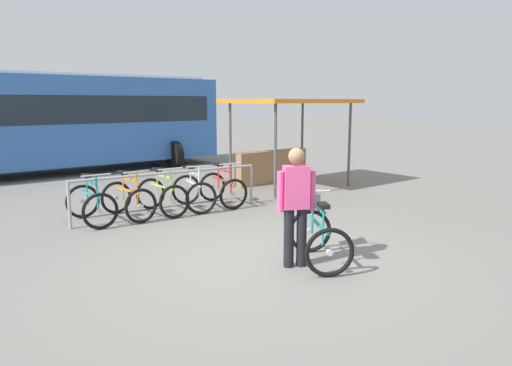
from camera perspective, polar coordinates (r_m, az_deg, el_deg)
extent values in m
plane|color=slate|center=(6.88, 0.77, -9.13)|extent=(80.00, 80.00, 0.00)
cylinder|color=#99999E|center=(8.92, -21.82, -2.57)|extent=(0.06, 0.06, 0.85)
cylinder|color=#99999E|center=(10.38, -0.60, -0.17)|extent=(0.06, 0.06, 0.85)
cylinder|color=#99999E|center=(9.41, -10.48, 1.23)|extent=(3.85, 0.08, 0.05)
torus|color=black|center=(9.68, -20.38, -2.12)|extent=(0.66, 0.12, 0.66)
cylinder|color=#B7B7BC|center=(9.68, -20.38, -2.12)|extent=(0.08, 0.07, 0.08)
torus|color=black|center=(8.73, -18.45, -3.27)|extent=(0.66, 0.12, 0.66)
cylinder|color=#B7B7BC|center=(8.73, -18.45, -3.27)|extent=(0.08, 0.07, 0.08)
cube|color=teal|center=(9.16, -19.55, -1.29)|extent=(0.09, 0.92, 0.04)
cube|color=teal|center=(9.07, -19.53, 0.05)|extent=(0.07, 0.61, 0.04)
cylinder|color=teal|center=(9.32, -19.90, -0.81)|extent=(0.03, 0.03, 0.55)
cube|color=black|center=(9.28, -20.00, 0.86)|extent=(0.13, 0.25, 0.06)
cylinder|color=teal|center=(8.78, -18.82, -1.12)|extent=(0.03, 0.03, 0.63)
cylinder|color=#B7B7BC|center=(8.73, -18.93, 0.91)|extent=(0.52, 0.06, 0.03)
torus|color=black|center=(9.84, -16.68, -1.72)|extent=(0.66, 0.17, 0.66)
cylinder|color=#B7B7BC|center=(9.84, -16.68, -1.72)|extent=(0.09, 0.07, 0.08)
torus|color=black|center=(8.95, -13.85, -2.73)|extent=(0.66, 0.17, 0.66)
cylinder|color=#B7B7BC|center=(8.95, -13.85, -2.73)|extent=(0.09, 0.07, 0.08)
cube|color=orange|center=(9.35, -15.39, -0.85)|extent=(0.18, 0.91, 0.04)
cube|color=orange|center=(9.27, -15.32, 0.47)|extent=(0.13, 0.61, 0.04)
cylinder|color=orange|center=(9.50, -15.91, -0.40)|extent=(0.03, 0.03, 0.55)
cube|color=black|center=(9.46, -15.99, 1.24)|extent=(0.16, 0.26, 0.06)
cylinder|color=orange|center=(8.99, -14.30, -0.64)|extent=(0.03, 0.03, 0.63)
cylinder|color=#B7B7BC|center=(8.94, -14.39, 1.34)|extent=(0.52, 0.11, 0.03)
torus|color=black|center=(10.07, -12.72, -1.28)|extent=(0.67, 0.16, 0.66)
cylinder|color=#B7B7BC|center=(10.07, -12.72, -1.28)|extent=(0.09, 0.07, 0.08)
torus|color=black|center=(9.18, -9.91, -2.26)|extent=(0.67, 0.16, 0.66)
cylinder|color=#B7B7BC|center=(9.18, -9.91, -2.26)|extent=(0.09, 0.07, 0.08)
cube|color=#9ED14C|center=(9.58, -11.42, -0.43)|extent=(0.12, 0.92, 0.04)
cube|color=#9ED14C|center=(9.50, -11.33, 0.86)|extent=(0.09, 0.61, 0.04)
cylinder|color=#9ED14C|center=(9.74, -11.93, 0.01)|extent=(0.03, 0.03, 0.55)
cube|color=black|center=(9.69, -11.99, 1.61)|extent=(0.14, 0.25, 0.06)
cylinder|color=#9ED14C|center=(9.23, -10.33, -0.22)|extent=(0.03, 0.03, 0.63)
cylinder|color=#B7B7BC|center=(9.18, -10.39, 1.71)|extent=(0.52, 0.08, 0.03)
torus|color=black|center=(10.38, -8.49, -0.81)|extent=(0.66, 0.17, 0.66)
cylinder|color=#B7B7BC|center=(10.38, -8.49, -0.81)|extent=(0.09, 0.07, 0.08)
torus|color=black|center=(9.43, -6.69, -1.86)|extent=(0.66, 0.17, 0.66)
cylinder|color=#B7B7BC|center=(9.43, -6.69, -1.86)|extent=(0.09, 0.07, 0.08)
cube|color=silver|center=(9.86, -7.66, -0.03)|extent=(0.16, 0.91, 0.04)
cube|color=silver|center=(9.78, -7.61, 1.22)|extent=(0.12, 0.61, 0.04)
cylinder|color=silver|center=(10.03, -7.99, 0.42)|extent=(0.03, 0.03, 0.55)
cube|color=black|center=(9.99, -8.03, 1.97)|extent=(0.15, 0.25, 0.06)
cylinder|color=silver|center=(9.49, -6.97, 0.14)|extent=(0.03, 0.03, 0.63)
cylinder|color=#B7B7BC|center=(9.44, -7.01, 2.02)|extent=(0.52, 0.10, 0.03)
torus|color=black|center=(10.67, -5.37, -0.45)|extent=(0.66, 0.11, 0.66)
cylinder|color=#B7B7BC|center=(10.67, -5.37, -0.45)|extent=(0.08, 0.07, 0.08)
torus|color=black|center=(9.78, -2.74, -1.38)|extent=(0.66, 0.11, 0.66)
cylinder|color=#B7B7BC|center=(9.78, -2.74, -1.38)|extent=(0.08, 0.07, 0.08)
cube|color=red|center=(10.18, -4.13, 0.35)|extent=(0.07, 0.92, 0.04)
cube|color=red|center=(10.11, -4.01, 1.57)|extent=(0.06, 0.61, 0.04)
cylinder|color=red|center=(10.34, -4.60, 0.77)|extent=(0.03, 0.03, 0.55)
cube|color=black|center=(10.30, -4.62, 2.28)|extent=(0.13, 0.24, 0.06)
cylinder|color=red|center=(9.83, -3.10, 0.54)|extent=(0.03, 0.03, 0.63)
cylinder|color=#B7B7BC|center=(9.78, -3.12, 2.36)|extent=(0.52, 0.05, 0.03)
torus|color=black|center=(6.14, 8.96, -8.39)|extent=(0.62, 0.34, 0.66)
cylinder|color=#B7B7BC|center=(6.14, 8.96, -8.39)|extent=(0.10, 0.09, 0.08)
torus|color=black|center=(7.08, 6.58, -5.85)|extent=(0.62, 0.34, 0.66)
cylinder|color=#B7B7BC|center=(7.08, 6.58, -5.85)|extent=(0.10, 0.09, 0.08)
cube|color=teal|center=(6.55, 7.73, -5.14)|extent=(0.43, 0.84, 0.04)
cube|color=teal|center=(6.54, 7.66, -3.13)|extent=(0.30, 0.57, 0.04)
cylinder|color=teal|center=(6.36, 8.18, -5.13)|extent=(0.03, 0.03, 0.55)
cube|color=black|center=(6.30, 8.24, -2.72)|extent=(0.21, 0.27, 0.06)
cylinder|color=teal|center=(6.89, 6.89, -3.60)|extent=(0.03, 0.03, 0.63)
cylinder|color=#B7B7BC|center=(6.82, 6.94, -1.02)|extent=(0.48, 0.25, 0.03)
cube|color=gray|center=(6.98, 6.62, -1.77)|extent=(0.32, 0.29, 0.22)
ellipsoid|color=tan|center=(6.96, 6.64, -0.96)|extent=(0.23, 0.22, 0.16)
sphere|color=tan|center=(7.02, 6.49, -0.04)|extent=(0.11, 0.11, 0.11)
cylinder|color=black|center=(6.48, 5.58, -6.59)|extent=(0.14, 0.14, 0.82)
cylinder|color=black|center=(6.43, 4.03, -6.69)|extent=(0.14, 0.14, 0.82)
cube|color=#E54C8C|center=(6.29, 4.90, -0.52)|extent=(0.39, 0.32, 0.58)
cylinder|color=#E54C8C|center=(6.34, 6.85, -0.93)|extent=(0.09, 0.09, 0.55)
cylinder|color=#E54C8C|center=(6.23, 2.99, -1.07)|extent=(0.09, 0.09, 0.55)
sphere|color=#9E7051|center=(6.23, 4.95, 3.28)|extent=(0.22, 0.22, 0.22)
cube|color=#3366B7|center=(16.10, -22.50, 7.07)|extent=(10.19, 3.43, 2.70)
cube|color=#19232D|center=(16.09, -22.59, 8.31)|extent=(9.40, 3.38, 0.84)
cube|color=silver|center=(16.11, -22.84, 12.01)|extent=(9.17, 3.09, 0.08)
cylinder|color=black|center=(16.28, -9.91, 3.46)|extent=(0.33, 0.92, 0.90)
cylinder|color=black|center=(18.50, -13.66, 4.09)|extent=(0.33, 0.92, 0.90)
cylinder|color=#4C4C51|center=(12.26, -3.15, 4.56)|extent=(0.07, 0.07, 2.20)
cylinder|color=#4C4C51|center=(13.92, 5.65, 5.17)|extent=(0.07, 0.07, 2.20)
cylinder|color=#4C4C51|center=(10.85, 2.37, 3.86)|extent=(0.07, 0.07, 2.20)
cylinder|color=#4C4C51|center=(12.70, 11.32, 4.57)|extent=(0.07, 0.07, 2.20)
cube|color=orange|center=(12.33, 4.28, 9.93)|extent=(3.30, 2.57, 0.10)
cube|color=olive|center=(13.01, 1.94, 2.00)|extent=(2.36, 0.51, 0.90)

